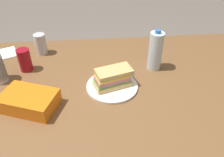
# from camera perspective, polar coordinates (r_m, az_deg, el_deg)

# --- Properties ---
(dining_table) EXTENTS (1.69, 1.03, 0.73)m
(dining_table) POSITION_cam_1_polar(r_m,az_deg,el_deg) (1.17, -1.22, -5.24)
(dining_table) COLOR brown
(dining_table) RESTS_ON ground_plane
(paper_plate) EXTENTS (0.25, 0.25, 0.01)m
(paper_plate) POSITION_cam_1_polar(r_m,az_deg,el_deg) (1.12, 0.00, -1.80)
(paper_plate) COLOR white
(paper_plate) RESTS_ON dining_table
(sandwich) EXTENTS (0.20, 0.14, 0.08)m
(sandwich) POSITION_cam_1_polar(r_m,az_deg,el_deg) (1.09, 0.15, 0.22)
(sandwich) COLOR #DBB26B
(sandwich) RESTS_ON paper_plate
(soda_can_red) EXTENTS (0.07, 0.07, 0.12)m
(soda_can_red) POSITION_cam_1_polar(r_m,az_deg,el_deg) (1.29, -20.86, 4.32)
(soda_can_red) COLOR maroon
(soda_can_red) RESTS_ON dining_table
(chip_bag) EXTENTS (0.27, 0.22, 0.07)m
(chip_bag) POSITION_cam_1_polar(r_m,az_deg,el_deg) (1.05, -19.87, -5.24)
(chip_bag) COLOR orange
(chip_bag) RESTS_ON dining_table
(water_bottle_tall) EXTENTS (0.07, 0.07, 0.22)m
(water_bottle_tall) POSITION_cam_1_polar(r_m,az_deg,el_deg) (1.22, 10.75, 6.75)
(water_bottle_tall) COLOR silver
(water_bottle_tall) RESTS_ON dining_table
(soda_can_silver) EXTENTS (0.07, 0.07, 0.12)m
(soda_can_silver) POSITION_cam_1_polar(r_m,az_deg,el_deg) (1.41, -17.31, 8.17)
(soda_can_silver) COLOR silver
(soda_can_silver) RESTS_ON dining_table
(paper_napkin) EXTENTS (0.17, 0.17, 0.01)m
(paper_napkin) POSITION_cam_1_polar(r_m,az_deg,el_deg) (1.51, -25.12, 5.61)
(paper_napkin) COLOR white
(paper_napkin) RESTS_ON dining_table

